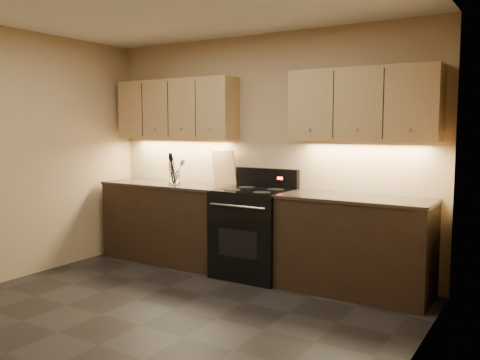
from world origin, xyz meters
name	(u,v)px	position (x,y,z in m)	size (l,w,h in m)	color
floor	(140,325)	(0.00, 0.00, 0.00)	(4.00, 4.00, 0.00)	black
wall_back	(263,153)	(0.00, 2.00, 1.30)	(4.00, 0.04, 2.60)	tan
wall_right	(396,178)	(2.00, 0.00, 1.30)	(0.04, 4.00, 2.60)	tan
counter_left	(169,222)	(-1.10, 1.70, 0.47)	(1.62, 0.62, 0.93)	black
counter_right	(354,245)	(1.18, 1.70, 0.47)	(1.46, 0.62, 0.93)	black
stove	(254,232)	(0.08, 1.68, 0.48)	(0.76, 0.68, 1.14)	black
upper_cab_left	(176,109)	(-1.10, 1.85, 1.80)	(1.60, 0.30, 0.70)	tan
upper_cab_right	(363,105)	(1.18, 1.85, 1.80)	(1.44, 0.30, 0.70)	tan
outlet_plate	(171,165)	(-1.30, 1.99, 1.12)	(0.09, 0.01, 0.12)	#B2B5BA
utensil_crock	(175,178)	(-0.96, 1.64, 1.00)	(0.14, 0.14, 0.15)	white
cutting_board	(224,167)	(-0.49, 1.95, 1.13)	(0.32, 0.02, 0.41)	#DEB077
wooden_spoon	(173,170)	(-0.99, 1.64, 1.09)	(0.06, 0.06, 0.29)	#DEB077
black_spoon	(175,168)	(-0.96, 1.65, 1.12)	(0.06, 0.06, 0.34)	black
black_turner	(173,167)	(-0.95, 1.61, 1.13)	(0.08, 0.08, 0.38)	black
steel_spatula	(177,169)	(-0.94, 1.65, 1.11)	(0.08, 0.08, 0.33)	silver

